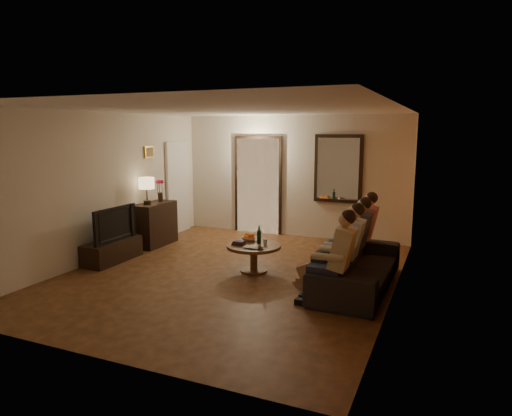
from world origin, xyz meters
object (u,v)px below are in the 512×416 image
at_px(sofa, 358,265).
at_px(dog, 314,270).
at_px(person_d, 363,234).
at_px(coffee_table, 254,258).
at_px(wine_bottle, 259,234).
at_px(tv, 111,224).
at_px(table_lamp, 147,191).
at_px(laptop, 252,249).
at_px(person_a, 337,263).
at_px(person_c, 356,242).
at_px(dresser, 155,224).
at_px(tv_stand, 112,251).
at_px(bowl, 249,239).
at_px(person_b, 347,252).

bearing_deg(sofa, dog, 121.80).
bearing_deg(person_d, dog, -110.85).
xyz_separation_m(coffee_table, wine_bottle, (0.05, 0.10, 0.38)).
relative_size(sofa, dog, 4.11).
bearing_deg(person_d, tv, -163.07).
xyz_separation_m(table_lamp, laptop, (2.63, -0.89, -0.66)).
bearing_deg(person_a, person_c, 90.00).
bearing_deg(dog, dresser, 175.25).
xyz_separation_m(tv_stand, bowl, (2.35, 0.67, 0.29)).
distance_m(wine_bottle, laptop, 0.41).
height_order(person_b, wine_bottle, person_b).
xyz_separation_m(dresser, dog, (3.66, -1.26, -0.15)).
distance_m(bowl, laptop, 0.57).
bearing_deg(sofa, table_lamp, 81.79).
xyz_separation_m(dresser, person_b, (4.13, -1.22, 0.17)).
bearing_deg(person_b, bowl, 161.13).
bearing_deg(coffee_table, person_a, -31.70).
bearing_deg(bowl, wine_bottle, -27.55).
bearing_deg(dog, person_a, -35.77).
distance_m(tv_stand, tv, 0.49).
bearing_deg(dresser, laptop, -22.99).
bearing_deg(dresser, person_a, -23.83).
bearing_deg(dresser, bowl, -14.67).
height_order(person_c, coffee_table, person_c).
xyz_separation_m(sofa, person_a, (-0.10, -0.90, 0.26)).
height_order(table_lamp, laptop, table_lamp).
bearing_deg(person_d, person_b, -90.00).
height_order(person_c, laptop, person_c).
height_order(person_b, person_c, same).
bearing_deg(dresser, sofa, -12.32).
height_order(person_b, laptop, person_b).
relative_size(table_lamp, person_a, 0.45).
bearing_deg(laptop, table_lamp, 156.51).
xyz_separation_m(dresser, person_c, (4.13, -0.62, 0.17)).
bearing_deg(sofa, wine_bottle, 84.70).
distance_m(bowl, wine_bottle, 0.29).
relative_size(person_a, coffee_table, 1.36).
bearing_deg(table_lamp, tv_stand, -90.00).
bearing_deg(person_c, tv_stand, -170.96).
xyz_separation_m(tv, person_d, (4.13, 1.26, -0.08)).
height_order(person_a, bowl, person_a).
xyz_separation_m(dresser, tv, (0.00, -1.28, 0.25)).
distance_m(person_c, person_d, 0.60).
height_order(person_a, wine_bottle, person_a).
bearing_deg(dresser, person_c, -8.58).
xyz_separation_m(tv_stand, tv, (0.00, -0.00, 0.49)).
bearing_deg(sofa, tv, 96.05).
bearing_deg(dog, tv_stand, -165.44).
bearing_deg(tv, table_lamp, 0.00).
height_order(dresser, table_lamp, table_lamp).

